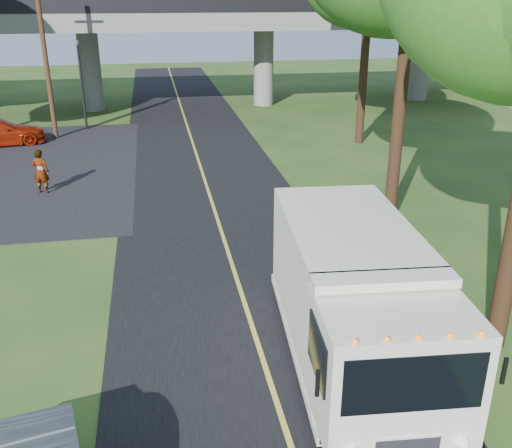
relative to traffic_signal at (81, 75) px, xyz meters
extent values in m
plane|color=#284719|center=(6.00, -26.00, -3.20)|extent=(120.00, 120.00, 0.00)
cube|color=black|center=(6.00, -16.00, -3.19)|extent=(7.00, 90.00, 0.02)
cube|color=gold|center=(6.00, -16.00, -3.17)|extent=(0.12, 90.00, 0.01)
cube|color=slate|center=(6.00, 6.00, 2.80)|extent=(50.00, 9.00, 1.20)
cube|color=black|center=(6.00, 1.60, 3.70)|extent=(50.00, 0.25, 0.80)
cube|color=black|center=(6.00, 10.40, 3.70)|extent=(50.00, 0.25, 0.80)
cube|color=slate|center=(31.00, 6.00, -0.20)|extent=(4.00, 10.00, 6.00)
cylinder|color=slate|center=(0.00, 6.00, -0.50)|extent=(1.40, 1.40, 5.40)
cylinder|color=slate|center=(12.00, 6.00, -0.50)|extent=(1.40, 1.40, 5.40)
cylinder|color=slate|center=(24.00, 6.00, -0.50)|extent=(1.40, 1.40, 5.40)
cylinder|color=black|center=(0.00, 0.00, -0.60)|extent=(0.14, 0.14, 5.20)
imported|color=black|center=(0.00, 0.00, 1.40)|extent=(0.18, 0.22, 1.10)
cylinder|color=#472D19|center=(-1.50, -2.00, 1.30)|extent=(0.26, 0.26, 9.00)
cylinder|color=#382314|center=(12.20, -17.00, 0.65)|extent=(0.44, 0.44, 7.70)
cylinder|color=#382314|center=(15.00, -6.00, 0.13)|extent=(0.44, 0.44, 6.65)
cube|color=silver|center=(7.97, -24.20, -1.38)|extent=(2.98, 4.97, 2.44)
cube|color=silver|center=(7.71, -27.55, -1.49)|extent=(2.75, 2.16, 2.23)
cube|color=black|center=(7.63, -28.51, -1.14)|extent=(2.28, 0.27, 1.03)
cube|color=silver|center=(7.94, -24.63, -2.87)|extent=(3.10, 6.49, 0.20)
cylinder|color=black|center=(6.62, -27.25, -2.71)|extent=(0.38, 1.00, 0.98)
cylinder|color=black|center=(8.83, -27.42, -2.71)|extent=(0.38, 1.00, 0.98)
cylinder|color=black|center=(6.98, -22.70, -2.71)|extent=(0.38, 1.00, 0.98)
cylinder|color=black|center=(9.19, -22.87, -2.71)|extent=(0.38, 1.00, 0.98)
imported|color=gray|center=(-0.68, -11.79, -2.28)|extent=(0.76, 0.60, 1.84)
camera|label=1|loc=(3.93, -35.17, 4.47)|focal=40.00mm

